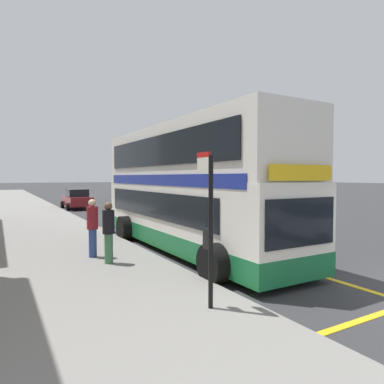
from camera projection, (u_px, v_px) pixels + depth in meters
name	position (u px, v px, depth m)	size (l,w,h in m)	color
ground_plane	(90.00, 202.00, 35.26)	(260.00, 260.00, 0.00)	#333335
pavement_near	(14.00, 204.00, 31.78)	(6.00, 76.00, 0.14)	gray
double_decker_bus	(187.00, 193.00, 12.22)	(3.16, 10.58, 4.40)	white
bus_bay_markings	(188.00, 250.00, 12.28)	(3.07, 13.91, 0.01)	gold
bus_stop_sign	(209.00, 218.00, 6.46)	(0.09, 0.51, 2.96)	black
parked_car_grey_across	(145.00, 195.00, 34.61)	(2.09, 4.20, 1.62)	slate
parked_car_navy_kerbside	(124.00, 192.00, 39.77)	(2.09, 4.20, 1.62)	navy
parked_car_maroon_far	(77.00, 199.00, 27.94)	(2.09, 4.20, 1.62)	maroon
pedestrian_waiting_near_sign	(109.00, 230.00, 9.76)	(0.34, 0.34, 1.76)	#3F724C
pedestrian_further_back	(93.00, 225.00, 10.54)	(0.34, 0.34, 1.80)	#33478C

